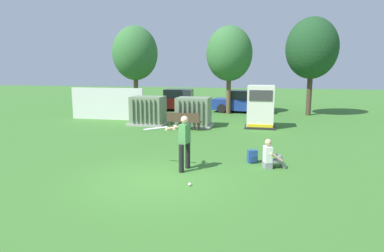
% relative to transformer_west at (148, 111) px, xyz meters
% --- Properties ---
extents(ground_plane, '(96.00, 96.00, 0.00)m').
position_rel_transformer_west_xyz_m(ground_plane, '(3.63, -9.19, -0.79)').
color(ground_plane, '#3D752D').
extents(fence_panel, '(4.80, 0.12, 2.00)m').
position_rel_transformer_west_xyz_m(fence_panel, '(-3.20, 1.31, 0.21)').
color(fence_panel, silver).
rests_on(fence_panel, ground).
extents(transformer_west, '(2.10, 1.70, 1.62)m').
position_rel_transformer_west_xyz_m(transformer_west, '(0.00, 0.00, 0.00)').
color(transformer_west, '#9E9B93').
rests_on(transformer_west, ground).
extents(transformer_mid_west, '(2.10, 1.70, 1.62)m').
position_rel_transformer_west_xyz_m(transformer_mid_west, '(2.69, -0.08, 0.00)').
color(transformer_mid_west, '#9E9B93').
rests_on(transformer_mid_west, ground).
extents(generator_enclosure, '(1.60, 1.40, 2.30)m').
position_rel_transformer_west_xyz_m(generator_enclosure, '(6.32, 0.30, 0.35)').
color(generator_enclosure, '#262626').
rests_on(generator_enclosure, ground).
extents(park_bench, '(1.83, 0.59, 0.92)m').
position_rel_transformer_west_xyz_m(park_bench, '(2.41, -1.27, -0.25)').
color(park_bench, '#4C3828').
rests_on(park_bench, ground).
extents(batter, '(1.61, 0.75, 1.74)m').
position_rel_transformer_west_xyz_m(batter, '(4.09, -8.15, 0.19)').
color(batter, black).
rests_on(batter, ground).
extents(sports_ball, '(0.09, 0.09, 0.09)m').
position_rel_transformer_west_xyz_m(sports_ball, '(4.62, -9.55, -0.74)').
color(sports_ball, white).
rests_on(sports_ball, ground).
extents(seated_spectator, '(0.78, 0.64, 0.96)m').
position_rel_transformer_west_xyz_m(seated_spectator, '(6.80, -7.32, -0.41)').
color(seated_spectator, gray).
rests_on(seated_spectator, ground).
extents(backpack, '(0.37, 0.34, 0.44)m').
position_rel_transformer_west_xyz_m(backpack, '(6.20, -6.82, -0.57)').
color(backpack, '#264C8C').
rests_on(backpack, ground).
extents(tree_left, '(3.26, 3.26, 6.23)m').
position_rel_transformer_west_xyz_m(tree_left, '(-2.77, 5.15, 3.48)').
color(tree_left, brown).
rests_on(tree_left, ground).
extents(tree_center_left, '(3.21, 3.21, 6.13)m').
position_rel_transformer_west_xyz_m(tree_center_left, '(3.98, 5.78, 3.42)').
color(tree_center_left, brown).
rests_on(tree_center_left, ground).
extents(tree_center_right, '(3.45, 3.45, 6.60)m').
position_rel_transformer_west_xyz_m(tree_center_right, '(9.49, 6.18, 3.74)').
color(tree_center_right, '#4C3828').
rests_on(tree_center_right, ground).
extents(parked_car_leftmost, '(4.30, 2.12, 1.62)m').
position_rel_transformer_west_xyz_m(parked_car_leftmost, '(-0.13, 7.00, -0.04)').
color(parked_car_leftmost, maroon).
rests_on(parked_car_leftmost, ground).
extents(parked_car_left_of_center, '(4.38, 2.31, 1.62)m').
position_rel_transformer_west_xyz_m(parked_car_left_of_center, '(4.90, 6.74, -0.04)').
color(parked_car_left_of_center, navy).
rests_on(parked_car_left_of_center, ground).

